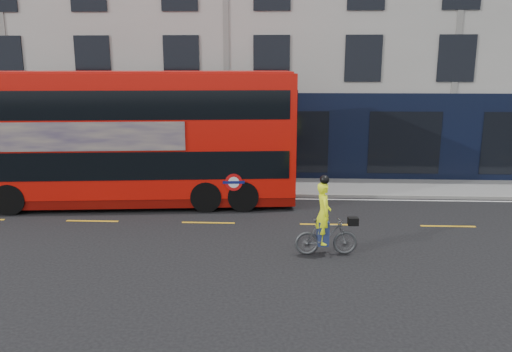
{
  "coord_description": "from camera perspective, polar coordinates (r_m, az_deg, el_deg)",
  "views": [
    {
      "loc": [
        2.37,
        -14.54,
        5.25
      ],
      "look_at": [
        1.61,
        1.66,
        1.61
      ],
      "focal_mm": 35.0,
      "sensor_mm": 36.0,
      "label": 1
    }
  ],
  "objects": [
    {
      "name": "pavement",
      "position": [
        21.8,
        -3.64,
        -1.15
      ],
      "size": [
        60.0,
        3.0,
        0.12
      ],
      "primitive_type": "cube",
      "color": "gray",
      "rests_on": "ground"
    },
    {
      "name": "road_edge_line",
      "position": [
        20.08,
        -4.19,
        -2.52
      ],
      "size": [
        58.0,
        0.1,
        0.01
      ],
      "primitive_type": "cube",
      "color": "silver",
      "rests_on": "ground"
    },
    {
      "name": "lane_dashes",
      "position": [
        17.04,
        -5.47,
        -5.33
      ],
      "size": [
        58.0,
        0.12,
        0.01
      ],
      "primitive_type": null,
      "color": "gold",
      "rests_on": "ground"
    },
    {
      "name": "kerb",
      "position": [
        20.35,
        -4.1,
        -2.14
      ],
      "size": [
        60.0,
        0.12,
        0.13
      ],
      "primitive_type": "cube",
      "color": "gray",
      "rests_on": "ground"
    },
    {
      "name": "bus",
      "position": [
        19.37,
        -14.22,
        4.3
      ],
      "size": [
        12.61,
        3.99,
        5.0
      ],
      "rotation": [
        0.0,
        0.0,
        0.1
      ],
      "color": "red",
      "rests_on": "ground"
    },
    {
      "name": "ground",
      "position": [
        15.64,
        -6.24,
        -7.04
      ],
      "size": [
        120.0,
        120.0,
        0.0
      ],
      "primitive_type": "plane",
      "color": "black",
      "rests_on": "ground"
    },
    {
      "name": "building_terrace",
      "position": [
        27.68,
        -2.34,
        17.29
      ],
      "size": [
        50.0,
        10.07,
        15.0
      ],
      "color": "#B4B1A9",
      "rests_on": "ground"
    },
    {
      "name": "cyclist",
      "position": [
        14.12,
        7.95,
        -5.96
      ],
      "size": [
        1.79,
        0.67,
        2.3
      ],
      "rotation": [
        0.0,
        0.0,
        0.09
      ],
      "color": "#4A4E50",
      "rests_on": "ground"
    }
  ]
}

